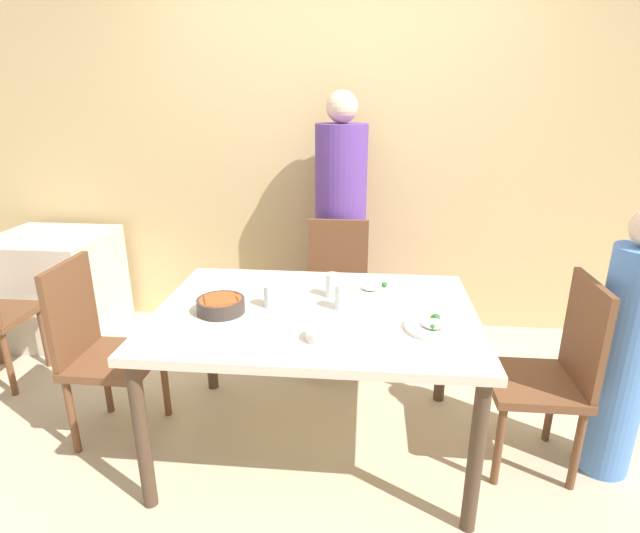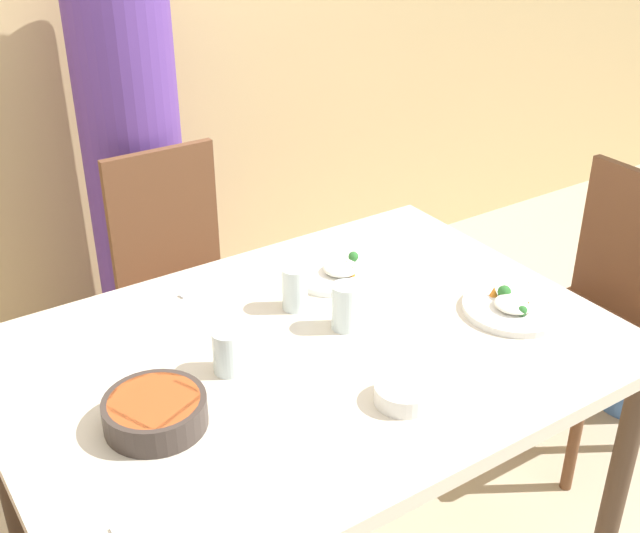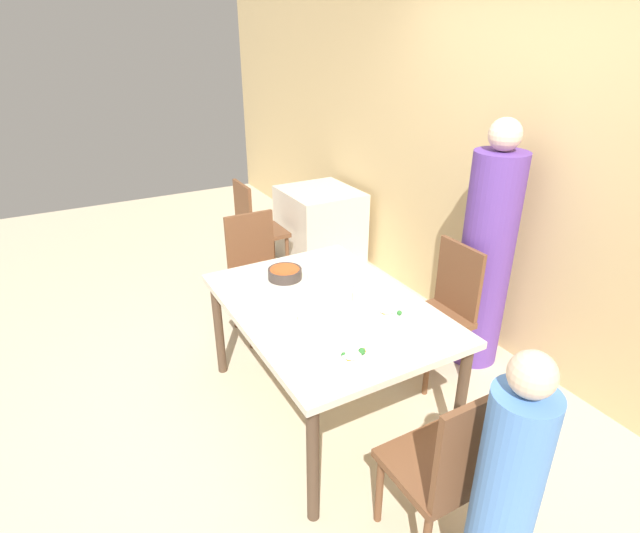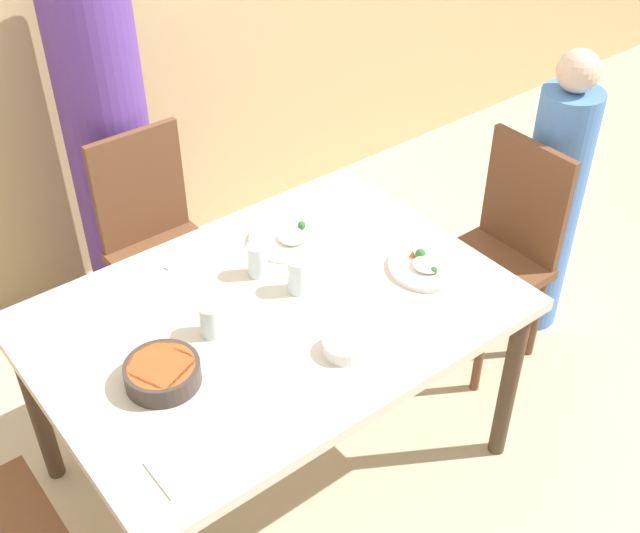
{
  "view_description": "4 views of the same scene",
  "coord_description": "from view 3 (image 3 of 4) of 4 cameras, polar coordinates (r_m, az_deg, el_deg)",
  "views": [
    {
      "loc": [
        0.22,
        -2.07,
        1.66
      ],
      "look_at": [
        0.03,
        -0.06,
        0.96
      ],
      "focal_mm": 28.0,
      "sensor_mm": 36.0,
      "label": 1
    },
    {
      "loc": [
        -0.85,
        -1.33,
        1.81
      ],
      "look_at": [
        0.03,
        0.01,
        0.94
      ],
      "focal_mm": 45.0,
      "sensor_mm": 36.0,
      "label": 2
    },
    {
      "loc": [
        2.15,
        -1.24,
        2.15
      ],
      "look_at": [
        -0.05,
        -0.02,
        0.96
      ],
      "focal_mm": 28.0,
      "sensor_mm": 36.0,
      "label": 3
    },
    {
      "loc": [
        -1.05,
        -1.57,
        2.36
      ],
      "look_at": [
        0.14,
        -0.06,
        0.87
      ],
      "focal_mm": 45.0,
      "sensor_mm": 36.0,
      "label": 4
    }
  ],
  "objects": [
    {
      "name": "dining_table",
      "position": [
        2.89,
        0.8,
        -5.61
      ],
      "size": [
        1.45,
        1.03,
        0.73
      ],
      "color": "beige",
      "rests_on": "ground_plane"
    },
    {
      "name": "ground_plane",
      "position": [
        3.28,
        0.73,
        -15.56
      ],
      "size": [
        10.0,
        10.0,
        0.0
      ],
      "primitive_type": "plane",
      "color": "beige"
    },
    {
      "name": "glass_water_center",
      "position": [
        3.0,
        -0.8,
        -1.71
      ],
      "size": [
        0.07,
        0.07,
        0.1
      ],
      "color": "silver",
      "rests_on": "dining_table"
    },
    {
      "name": "person_adult",
      "position": [
        3.49,
        18.44,
        0.97
      ],
      "size": [
        0.34,
        0.34,
        1.69
      ],
      "color": "#5B3893",
      "rests_on": "ground_plane"
    },
    {
      "name": "fork_steel",
      "position": [
        3.1,
        6.56,
        -1.92
      ],
      "size": [
        0.18,
        0.06,
        0.01
      ],
      "color": "silver",
      "rests_on": "dining_table"
    },
    {
      "name": "bowl_curry",
      "position": [
        3.14,
        -4.03,
        -0.79
      ],
      "size": [
        0.21,
        0.21,
        0.06
      ],
      "color": "#3D332D",
      "rests_on": "dining_table"
    },
    {
      "name": "chair_adult_spot",
      "position": [
        3.4,
        13.84,
        -4.64
      ],
      "size": [
        0.4,
        0.4,
        0.92
      ],
      "color": "brown",
      "rests_on": "ground_plane"
    },
    {
      "name": "chair_background",
      "position": [
        4.71,
        -7.35,
        4.51
      ],
      "size": [
        0.4,
        0.4,
        0.92
      ],
      "rotation": [
        0.0,
        0.0,
        3.14
      ],
      "color": "brown",
      "rests_on": "ground_plane"
    },
    {
      "name": "plate_rice_adult",
      "position": [
        2.79,
        7.99,
        -5.03
      ],
      "size": [
        0.26,
        0.26,
        0.05
      ],
      "color": "white",
      "rests_on": "dining_table"
    },
    {
      "name": "chair_empty_left",
      "position": [
        3.82,
        -7.21,
        -0.58
      ],
      "size": [
        0.4,
        0.4,
        0.92
      ],
      "rotation": [
        0.0,
        0.0,
        1.57
      ],
      "color": "brown",
      "rests_on": "ground_plane"
    },
    {
      "name": "plate_rice_child",
      "position": [
        2.41,
        3.88,
        -10.3
      ],
      "size": [
        0.26,
        0.26,
        0.05
      ],
      "color": "white",
      "rests_on": "dining_table"
    },
    {
      "name": "glass_water_short",
      "position": [
        2.86,
        4.43,
        -3.08
      ],
      "size": [
        0.07,
        0.07,
        0.12
      ],
      "color": "silver",
      "rests_on": "dining_table"
    },
    {
      "name": "person_child",
      "position": [
        2.14,
        20.27,
        -23.91
      ],
      "size": [
        0.24,
        0.24,
        1.24
      ],
      "color": "#5184D1",
      "rests_on": "ground_plane"
    },
    {
      "name": "glass_water_tall",
      "position": [
        2.75,
        2.48,
        -4.23
      ],
      "size": [
        0.07,
        0.07,
        0.12
      ],
      "color": "silver",
      "rests_on": "dining_table"
    },
    {
      "name": "napkin_folded",
      "position": [
        3.15,
        -9.67,
        -1.63
      ],
      "size": [
        0.14,
        0.14,
        0.01
      ],
      "color": "white",
      "rests_on": "dining_table"
    },
    {
      "name": "bowl_rice_small",
      "position": [
        2.69,
        -3.93,
        -5.89
      ],
      "size": [
        0.13,
        0.13,
        0.04
      ],
      "color": "white",
      "rests_on": "dining_table"
    },
    {
      "name": "wall_back",
      "position": [
        3.57,
        22.56,
        10.52
      ],
      "size": [
        10.0,
        0.06,
        2.7
      ],
      "color": "tan",
      "rests_on": "ground_plane"
    },
    {
      "name": "chair_child_spot",
      "position": [
        2.32,
        14.41,
        -21.18
      ],
      "size": [
        0.4,
        0.4,
        0.92
      ],
      "rotation": [
        0.0,
        0.0,
        -1.57
      ],
      "color": "brown",
      "rests_on": "ground_plane"
    },
    {
      "name": "background_table",
      "position": [
        5.02,
        -0.03,
        4.64
      ],
      "size": [
        0.74,
        0.68,
        0.75
      ],
      "color": "beige",
      "rests_on": "ground_plane"
    }
  ]
}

